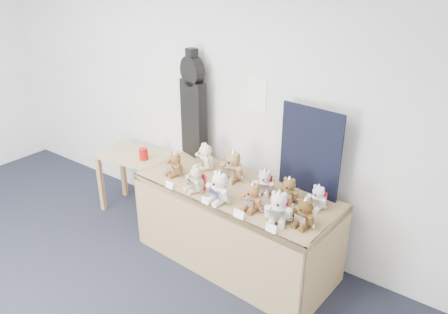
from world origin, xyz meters
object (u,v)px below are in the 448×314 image
Objects in this scene: red_cup at (144,154)px; teddy_front_left at (196,180)px; teddy_back_centre_right at (264,183)px; teddy_back_end at (318,198)px; side_table at (137,165)px; teddy_front_end at (304,213)px; teddy_front_centre at (219,188)px; teddy_back_left at (205,157)px; display_table at (230,208)px; teddy_front_far_left at (175,165)px; teddy_back_right at (289,191)px; teddy_back_centre_left at (233,167)px; teddy_front_far_right at (279,208)px; guitar_case at (193,105)px; teddy_front_right at (252,197)px.

teddy_front_left is at bearing -17.27° from red_cup.
teddy_back_centre_right reaches higher than teddy_back_end.
teddy_back_centre_right reaches higher than side_table.
teddy_back_centre_right is at bearing 159.42° from teddy_front_end.
teddy_front_centre reaches higher than teddy_back_left.
teddy_front_centre is (0.02, -0.19, 0.30)m from display_table.
teddy_front_far_left is 1.02× the size of teddy_back_right.
teddy_back_right is (0.76, 0.33, -0.00)m from teddy_front_left.
teddy_front_far_right is at bearing -30.29° from teddy_back_centre_left.
teddy_back_left is 0.36m from teddy_back_centre_left.
teddy_back_left reaches higher than side_table.
teddy_back_left is 1.26× the size of teddy_back_end.
teddy_back_left is (-1.27, 0.34, 0.01)m from teddy_front_end.
teddy_front_far_right is 0.34m from teddy_back_right.
teddy_front_left is at bearing -7.80° from teddy_front_far_left.
display_table is 6.44× the size of teddy_front_far_right.
teddy_front_right is at bearing -10.90° from guitar_case.
teddy_front_far_right is at bearing 19.24° from teddy_front_left.
teddy_back_right is at bearing 21.00° from teddy_front_far_left.
teddy_back_centre_left reaches higher than teddy_back_centre_right.
teddy_front_left is 0.85m from teddy_front_far_right.
side_table is 1.54m from teddy_front_centre.
display_table is 6.03× the size of teddy_back_centre_left.
teddy_front_centre is at bearing 13.95° from teddy_front_left.
teddy_front_far_right is at bearing 5.13° from teddy_front_far_left.
display_table is 7.07× the size of teddy_front_right.
side_table is 2.90× the size of teddy_front_centre.
teddy_back_centre_left is at bearing -178.97° from teddy_back_end.
teddy_back_centre_right is at bearing -9.67° from side_table.
red_cup is 0.47× the size of teddy_front_right.
guitar_case is at bearing 158.38° from teddy_back_right.
teddy_front_left is 1.06× the size of teddy_back_centre_right.
teddy_front_left is 0.47m from teddy_back_left.
teddy_back_left is 1.16× the size of teddy_back_centre_right.
teddy_back_left is at bearing 173.40° from teddy_back_centre_left.
teddy_front_left is 0.85× the size of teddy_front_centre.
guitar_case is at bearing 134.10° from teddy_front_far_right.
teddy_back_right is at bearing 12.84° from teddy_back_left.
side_table is 3.59× the size of teddy_back_right.
teddy_front_far_left is 0.32m from teddy_back_left.
teddy_front_far_left is at bearing 172.05° from teddy_front_centre.
teddy_front_centre is 0.56m from teddy_front_far_right.
red_cup is at bearing -133.51° from guitar_case.
red_cup is (0.17, -0.04, 0.19)m from side_table.
teddy_back_centre_left is at bearing 129.55° from teddy_front_far_right.
display_table is 1.28m from red_cup.
teddy_front_right is at bearing -139.39° from teddy_back_end.
teddy_front_end is (0.19, 0.07, -0.01)m from teddy_front_far_right.
teddy_back_left is (-0.81, 0.38, 0.01)m from teddy_front_right.
red_cup is 0.47× the size of teddy_front_end.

